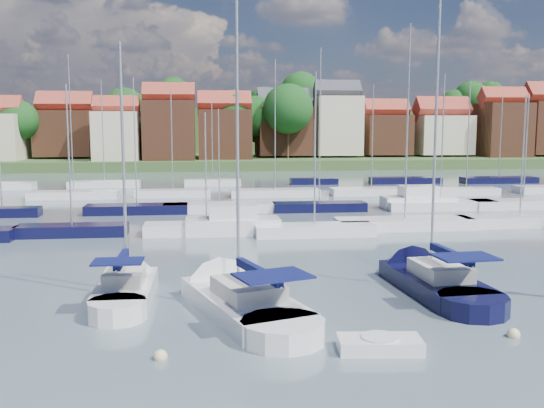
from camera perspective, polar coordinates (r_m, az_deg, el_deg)
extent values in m
plane|color=#424F5A|center=(65.69, 0.01, 0.33)|extent=(260.00, 260.00, 0.00)
cube|color=silver|center=(29.32, -13.55, -8.29)|extent=(2.52, 5.95, 1.20)
cone|color=silver|center=(32.88, -12.73, -6.55)|extent=(2.49, 2.90, 2.47)
cylinder|color=silver|center=(26.50, -14.37, -10.01)|extent=(2.49, 2.49, 1.20)
cube|color=beige|center=(28.68, -13.71, -6.68)|extent=(1.75, 2.48, 0.70)
cylinder|color=#B2B2B7|center=(28.72, -13.81, 3.73)|extent=(0.14, 0.14, 10.98)
cylinder|color=#B2B2B7|center=(27.69, -13.98, -5.38)|extent=(0.13, 3.30, 0.10)
cube|color=#0D1243|center=(27.66, -13.99, -5.08)|extent=(0.33, 3.13, 0.35)
cube|color=#0D1243|center=(26.59, -14.31, -5.26)|extent=(2.11, 1.50, 0.08)
cube|color=silver|center=(26.64, -2.72, -9.68)|extent=(5.54, 8.44, 1.20)
cone|color=silver|center=(31.05, -6.17, -7.24)|extent=(4.28, 4.63, 3.25)
cylinder|color=silver|center=(23.25, 1.01, -12.25)|extent=(4.11, 4.11, 1.20)
cube|color=beige|center=(25.89, -2.28, -8.00)|extent=(3.18, 3.81, 0.70)
cylinder|color=#B2B2B7|center=(25.97, -3.29, 7.41)|extent=(0.14, 0.14, 14.47)
cylinder|color=#B2B2B7|center=(24.71, -1.31, -6.70)|extent=(1.46, 4.15, 0.10)
cube|color=#0D1243|center=(24.68, -1.31, -6.37)|extent=(1.58, 4.01, 0.35)
cube|color=#0D1243|center=(23.39, 0.08, -6.76)|extent=(3.24, 2.72, 0.08)
cube|color=black|center=(30.88, 15.08, -7.53)|extent=(3.54, 7.48, 1.20)
cone|color=black|center=(34.91, 11.83, -5.71)|extent=(3.28, 3.74, 3.04)
cylinder|color=black|center=(27.78, 18.37, -9.34)|extent=(3.24, 3.24, 1.20)
cube|color=beige|center=(30.22, 15.55, -6.02)|extent=(2.33, 3.18, 0.70)
cylinder|color=#B2B2B7|center=(30.34, 15.14, 6.53)|extent=(0.14, 0.14, 13.80)
cylinder|color=#B2B2B7|center=(29.15, 16.49, -4.83)|extent=(0.38, 4.04, 0.10)
cube|color=#0D1243|center=(29.12, 16.50, -4.54)|extent=(0.57, 3.86, 0.35)
cube|color=#0D1243|center=(27.95, 17.74, -4.77)|extent=(2.70, 2.00, 0.08)
cube|color=silver|center=(22.69, 10.10, -12.99)|extent=(3.11, 1.69, 0.59)
cylinder|color=silver|center=(22.63, 10.11, -12.60)|extent=(1.39, 1.39, 0.38)
sphere|color=beige|center=(22.07, -10.45, -14.18)|extent=(0.50, 0.50, 0.50)
sphere|color=#D85914|center=(24.22, -2.04, -12.07)|extent=(0.47, 0.47, 0.47)
sphere|color=beige|center=(25.55, 21.77, -11.56)|extent=(0.50, 0.50, 0.50)
sphere|color=#D85914|center=(34.87, 10.91, -6.12)|extent=(0.46, 0.46, 0.46)
sphere|color=#D85914|center=(31.27, -7.29, -7.62)|extent=(0.50, 0.50, 0.50)
cube|color=black|center=(46.91, -18.30, -2.46)|extent=(8.01, 2.24, 1.00)
cylinder|color=#B2B2B7|center=(46.32, -18.58, 4.36)|extent=(0.12, 0.12, 10.16)
cube|color=silver|center=(45.61, -6.18, -2.40)|extent=(9.22, 2.58, 1.00)
cylinder|color=#B2B2B7|center=(45.06, -6.26, 3.37)|extent=(0.12, 0.12, 8.18)
cube|color=silver|center=(44.80, 4.01, -2.55)|extent=(8.78, 2.46, 1.00)
cylinder|color=#B2B2B7|center=(44.16, 4.08, 5.18)|extent=(0.12, 0.12, 11.06)
cube|color=silver|center=(48.71, 12.38, -1.90)|extent=(10.79, 3.02, 1.00)
cylinder|color=#B2B2B7|center=(48.10, 12.64, 7.47)|extent=(0.12, 0.12, 14.87)
cube|color=silver|center=(53.00, 22.27, -1.54)|extent=(10.13, 2.84, 1.00)
cylinder|color=#B2B2B7|center=(52.49, 22.55, 4.18)|extent=(0.12, 0.12, 9.59)
cube|color=silver|center=(45.44, -3.71, -2.21)|extent=(7.00, 2.60, 1.40)
cube|color=silver|center=(45.27, -3.72, -0.84)|extent=(3.50, 2.20, 1.30)
cube|color=black|center=(58.97, -24.03, -0.78)|extent=(6.54, 1.83, 1.00)
cube|color=black|center=(57.22, -12.60, -0.54)|extent=(9.30, 2.60, 1.00)
cylinder|color=#B2B2B7|center=(56.72, -12.77, 5.71)|extent=(0.12, 0.12, 11.48)
cube|color=silver|center=(57.30, -4.97, -0.38)|extent=(10.40, 2.91, 1.00)
cylinder|color=#B2B2B7|center=(56.85, -5.02, 4.51)|extent=(0.12, 0.12, 8.77)
cube|color=black|center=(57.63, 4.46, -0.33)|extent=(8.80, 2.46, 1.00)
cylinder|color=#B2B2B7|center=(57.11, 4.53, 7.31)|extent=(0.12, 0.12, 14.33)
cube|color=silver|center=(60.95, 15.54, -0.16)|extent=(10.73, 3.00, 1.00)
cylinder|color=#B2B2B7|center=(60.47, 15.76, 6.03)|extent=(0.12, 0.12, 12.14)
cube|color=silver|center=(64.43, 22.56, -0.06)|extent=(10.48, 2.93, 1.00)
cylinder|color=#B2B2B7|center=(64.00, 22.81, 4.95)|extent=(0.12, 0.12, 10.28)
cube|color=silver|center=(61.00, 13.57, 0.06)|extent=(7.00, 2.60, 1.40)
cube|color=silver|center=(60.87, 13.60, 1.08)|extent=(3.50, 2.20, 1.30)
cube|color=silver|center=(70.81, -18.15, 0.76)|extent=(9.71, 2.72, 1.00)
cylinder|color=#B2B2B7|center=(70.39, -18.41, 7.20)|extent=(0.12, 0.12, 14.88)
cube|color=silver|center=(69.76, -9.31, 0.94)|extent=(8.49, 2.38, 1.00)
cylinder|color=#B2B2B7|center=(69.35, -9.41, 6.00)|extent=(0.12, 0.12, 11.31)
cube|color=silver|center=(69.47, 0.29, 1.01)|extent=(10.16, 2.85, 1.00)
cylinder|color=#B2B2B7|center=(69.04, 0.30, 7.45)|extent=(0.12, 0.12, 14.59)
cube|color=silver|center=(71.85, 9.33, 1.12)|extent=(9.53, 2.67, 1.00)
cylinder|color=#B2B2B7|center=(71.45, 9.43, 6.28)|extent=(0.12, 0.12, 11.91)
cube|color=silver|center=(74.35, 17.79, 1.08)|extent=(7.62, 2.13, 1.00)
cylinder|color=#B2B2B7|center=(73.96, 17.99, 6.14)|extent=(0.12, 0.12, 12.13)
cube|color=silver|center=(82.64, -15.48, 1.76)|extent=(9.24, 2.59, 1.00)
cylinder|color=#B2B2B7|center=(82.29, -15.65, 6.68)|extent=(0.12, 0.12, 13.17)
cube|color=silver|center=(82.42, -5.61, 1.98)|extent=(7.57, 2.12, 1.00)
cylinder|color=#B2B2B7|center=(82.09, -5.66, 5.89)|extent=(0.12, 0.12, 10.24)
cube|color=black|center=(84.02, 3.96, 2.10)|extent=(6.58, 1.84, 1.00)
cylinder|color=#B2B2B7|center=(83.72, 3.99, 5.17)|extent=(0.12, 0.12, 8.01)
cube|color=black|center=(87.31, 12.43, 2.14)|extent=(9.92, 2.78, 1.00)
cylinder|color=#B2B2B7|center=(86.98, 12.54, 6.06)|extent=(0.12, 0.12, 10.92)
cube|color=black|center=(91.61, 20.56, 2.09)|extent=(10.55, 2.95, 1.00)
cylinder|color=#B2B2B7|center=(91.30, 20.73, 6.00)|extent=(0.12, 0.12, 11.51)
cube|color=#3B542A|center=(142.16, -3.63, 4.24)|extent=(200.00, 70.00, 3.00)
cube|color=#3B542A|center=(166.95, -4.11, 6.32)|extent=(200.00, 60.00, 14.00)
cube|color=brown|center=(125.28, -18.81, 6.31)|extent=(10.37, 9.97, 8.73)
cube|color=#96382B|center=(125.34, -18.92, 8.88)|extent=(10.57, 5.13, 5.13)
cube|color=beige|center=(114.77, -14.36, 6.17)|extent=(8.09, 8.80, 8.96)
cube|color=#96382B|center=(114.81, -14.44, 8.90)|extent=(8.25, 4.00, 4.00)
cube|color=brown|center=(114.83, -9.63, 6.80)|extent=(9.36, 10.17, 10.97)
cube|color=#96382B|center=(114.97, -9.70, 10.10)|extent=(9.54, 4.63, 4.63)
cube|color=brown|center=(116.50, -4.48, 6.50)|extent=(9.90, 8.56, 9.42)
cube|color=#96382B|center=(116.56, -4.51, 9.41)|extent=(10.10, 4.90, 4.90)
cube|color=brown|center=(122.54, 1.15, 6.86)|extent=(10.59, 8.93, 9.49)
cube|color=#383A42|center=(122.64, 1.16, 9.69)|extent=(10.80, 5.24, 5.24)
cube|color=beige|center=(123.60, 6.12, 7.33)|extent=(9.01, 8.61, 11.65)
cube|color=#383A42|center=(123.79, 6.17, 10.53)|extent=(9.19, 4.46, 4.46)
cube|color=brown|center=(127.48, 10.61, 6.42)|extent=(9.10, 9.34, 8.00)
cube|color=#96382B|center=(127.51, 10.67, 8.72)|extent=(9.28, 4.50, 4.50)
cube|color=beige|center=(131.08, 15.62, 6.28)|extent=(10.86, 9.59, 7.88)
cube|color=#96382B|center=(131.11, 15.70, 8.58)|extent=(11.07, 5.37, 5.37)
cube|color=brown|center=(133.59, 20.79, 6.49)|extent=(9.18, 9.96, 10.97)
cube|color=#96382B|center=(133.71, 20.92, 9.32)|extent=(9.36, 4.54, 4.54)
cylinder|color=#382619|center=(154.32, 18.11, 7.19)|extent=(0.50, 0.50, 4.47)
sphere|color=#184816|center=(154.46, 18.20, 9.44)|extent=(8.18, 8.18, 8.18)
cylinder|color=#382619|center=(121.26, -1.46, 5.38)|extent=(0.50, 0.50, 4.46)
sphere|color=#184816|center=(121.19, -1.47, 8.24)|extent=(8.15, 8.15, 8.15)
cylinder|color=#382619|center=(140.29, 2.70, 7.59)|extent=(0.50, 0.50, 5.15)
sphere|color=#184816|center=(140.49, 2.71, 10.44)|extent=(9.41, 9.41, 9.41)
cylinder|color=#382619|center=(141.19, -9.18, 7.54)|extent=(0.50, 0.50, 4.56)
sphere|color=#184816|center=(141.35, -9.24, 10.05)|extent=(8.34, 8.34, 8.34)
cylinder|color=#382619|center=(130.99, -13.61, 5.48)|extent=(0.50, 0.50, 5.15)
sphere|color=#184816|center=(130.97, -13.70, 8.54)|extent=(9.42, 9.42, 9.42)
cylinder|color=#382619|center=(135.68, -20.06, 6.39)|extent=(0.50, 0.50, 3.42)
sphere|color=#184816|center=(135.71, -20.15, 8.35)|extent=(6.26, 6.26, 6.26)
cylinder|color=#382619|center=(131.28, 2.69, 5.38)|extent=(0.50, 0.50, 3.77)
sphere|color=#184816|center=(131.20, 2.70, 7.61)|extent=(6.89, 6.89, 6.89)
cylinder|color=#382619|center=(116.94, 1.50, 5.49)|extent=(0.50, 0.50, 5.21)
sphere|color=#184816|center=(116.92, 1.52, 8.96)|extent=(9.53, 9.53, 9.53)
cylinder|color=#382619|center=(144.32, 22.20, 4.87)|extent=(0.50, 0.50, 2.97)
sphere|color=#184816|center=(144.24, 22.28, 6.47)|extent=(5.44, 5.44, 5.44)
cylinder|color=#382619|center=(118.74, -3.59, 5.42)|extent=(0.50, 0.50, 4.84)
sphere|color=#184816|center=(118.70, -3.61, 8.59)|extent=(8.85, 8.85, 8.85)
cylinder|color=#382619|center=(152.85, 16.67, 7.12)|extent=(0.50, 0.50, 3.72)
sphere|color=#184816|center=(152.94, 16.74, 9.01)|extent=(6.80, 6.80, 6.80)
cylinder|color=#382619|center=(133.98, 20.79, 5.01)|extent=(0.50, 0.50, 4.05)
sphere|color=#184816|center=(133.91, 20.90, 7.36)|extent=(7.40, 7.40, 7.40)
cylinder|color=#382619|center=(122.26, -22.60, 4.73)|extent=(0.50, 0.50, 4.00)
sphere|color=#184816|center=(122.18, -22.73, 7.28)|extent=(7.32, 7.32, 7.32)
cylinder|color=#382619|center=(138.79, -0.73, 7.32)|extent=(0.50, 0.50, 3.93)
sphere|color=#184816|center=(138.89, -0.73, 9.52)|extent=(7.19, 7.19, 7.19)
cylinder|color=#382619|center=(130.72, 10.37, 5.27)|extent=(0.50, 0.50, 3.82)
sphere|color=#184816|center=(130.64, 10.43, 7.55)|extent=(6.99, 6.99, 6.99)
cylinder|color=#382619|center=(118.37, -11.50, 4.95)|extent=(0.50, 0.50, 3.48)
sphere|color=#184816|center=(118.28, -11.56, 7.24)|extent=(6.37, 6.37, 6.37)
cylinder|color=#382619|center=(143.30, 20.42, 4.94)|extent=(0.50, 0.50, 2.99)
sphere|color=#184816|center=(143.22, 20.49, 6.56)|extent=(5.46, 5.46, 5.46)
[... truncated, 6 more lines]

